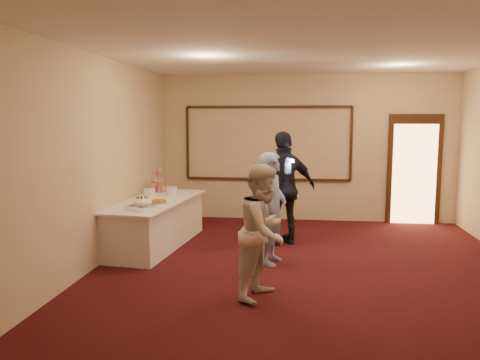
% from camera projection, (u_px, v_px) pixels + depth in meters
% --- Properties ---
extents(floor, '(7.00, 7.00, 0.00)m').
position_uv_depth(floor, '(308.00, 274.00, 6.38)').
color(floor, black).
rests_on(floor, ground).
extents(room_walls, '(6.04, 7.04, 3.02)m').
position_uv_depth(room_walls, '(311.00, 125.00, 6.12)').
color(room_walls, beige).
rests_on(room_walls, floor).
extents(wall_molding, '(3.45, 0.04, 1.55)m').
position_uv_depth(wall_molding, '(268.00, 143.00, 9.69)').
color(wall_molding, black).
rests_on(wall_molding, room_walls).
extents(doorway, '(1.05, 0.07, 2.20)m').
position_uv_depth(doorway, '(414.00, 170.00, 9.38)').
color(doorway, black).
rests_on(doorway, floor).
extents(buffet_table, '(1.24, 2.61, 0.77)m').
position_uv_depth(buffet_table, '(155.00, 223.00, 7.77)').
color(buffet_table, white).
rests_on(buffet_table, floor).
extents(pavlova_tray, '(0.46, 0.53, 0.17)m').
position_uv_depth(pavlova_tray, '(143.00, 204.00, 6.94)').
color(pavlova_tray, silver).
rests_on(pavlova_tray, buffet_table).
extents(cupcake_stand, '(0.32, 0.32, 0.47)m').
position_uv_depth(cupcake_stand, '(157.00, 182.00, 8.63)').
color(cupcake_stand, '#CB4275').
rests_on(cupcake_stand, buffet_table).
extents(plate_stack_a, '(0.20, 0.20, 0.17)m').
position_uv_depth(plate_stack_a, '(149.00, 194.00, 7.85)').
color(plate_stack_a, white).
rests_on(plate_stack_a, buffet_table).
extents(plate_stack_b, '(0.19, 0.19, 0.16)m').
position_uv_depth(plate_stack_b, '(172.00, 191.00, 8.12)').
color(plate_stack_b, white).
rests_on(plate_stack_b, buffet_table).
extents(tart, '(0.29, 0.29, 0.06)m').
position_uv_depth(tart, '(158.00, 202.00, 7.37)').
color(tart, white).
rests_on(tart, buffet_table).
extents(man, '(0.49, 0.65, 1.63)m').
position_uv_depth(man, '(273.00, 209.00, 6.74)').
color(man, '#8199CD').
rests_on(man, floor).
extents(woman, '(0.83, 0.93, 1.58)m').
position_uv_depth(woman, '(264.00, 231.00, 5.47)').
color(woman, silver).
rests_on(woman, floor).
extents(guest, '(1.20, 0.90, 1.90)m').
position_uv_depth(guest, '(284.00, 188.00, 7.80)').
color(guest, black).
rests_on(guest, floor).
extents(camera_flash, '(0.08, 0.05, 0.05)m').
position_uv_depth(camera_flash, '(292.00, 161.00, 7.61)').
color(camera_flash, white).
rests_on(camera_flash, guest).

